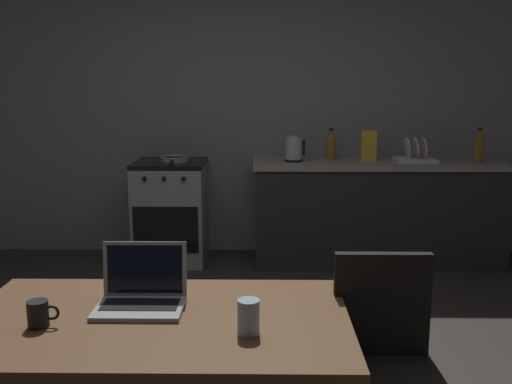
{
  "coord_description": "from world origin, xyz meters",
  "views": [
    {
      "loc": [
        0.26,
        -2.81,
        1.56
      ],
      "look_at": [
        0.22,
        0.93,
        0.84
      ],
      "focal_mm": 40.44,
      "sensor_mm": 36.0,
      "label": 1
    }
  ],
  "objects_px": {
    "chair": "(385,356)",
    "coffee_mug": "(39,314)",
    "bottle": "(479,146)",
    "electric_kettle": "(294,149)",
    "frying_pan": "(175,159)",
    "bottle_b": "(331,145)",
    "drinking_glass": "(248,317)",
    "dining_table": "(157,336)",
    "stove_oven": "(171,211)",
    "laptop": "(141,295)",
    "cereal_box": "(369,146)",
    "dish_rack": "(415,156)"
  },
  "relations": [
    {
      "from": "dining_table",
      "to": "bottle",
      "type": "bearing_deg",
      "value": 53.14
    },
    {
      "from": "bottle_b",
      "to": "dining_table",
      "type": "bearing_deg",
      "value": -107.54
    },
    {
      "from": "coffee_mug",
      "to": "cereal_box",
      "type": "bearing_deg",
      "value": 61.53
    },
    {
      "from": "dining_table",
      "to": "frying_pan",
      "type": "bearing_deg",
      "value": 97.33
    },
    {
      "from": "chair",
      "to": "electric_kettle",
      "type": "xyz_separation_m",
      "value": [
        -0.21,
        2.86,
        0.46
      ]
    },
    {
      "from": "bottle",
      "to": "frying_pan",
      "type": "xyz_separation_m",
      "value": [
        -2.58,
        0.02,
        -0.11
      ]
    },
    {
      "from": "laptop",
      "to": "drinking_glass",
      "type": "height_order",
      "value": "laptop"
    },
    {
      "from": "frying_pan",
      "to": "chair",
      "type": "bearing_deg",
      "value": -66.51
    },
    {
      "from": "frying_pan",
      "to": "cereal_box",
      "type": "height_order",
      "value": "cereal_box"
    },
    {
      "from": "frying_pan",
      "to": "dish_rack",
      "type": "xyz_separation_m",
      "value": [
        2.06,
        0.03,
        0.02
      ]
    },
    {
      "from": "chair",
      "to": "coffee_mug",
      "type": "xyz_separation_m",
      "value": [
        -1.24,
        -0.2,
        0.25
      ]
    },
    {
      "from": "laptop",
      "to": "drinking_glass",
      "type": "relative_size",
      "value": 2.67
    },
    {
      "from": "stove_oven",
      "to": "coffee_mug",
      "type": "xyz_separation_m",
      "value": [
        0.04,
        -3.06,
        0.34
      ]
    },
    {
      "from": "chair",
      "to": "laptop",
      "type": "distance_m",
      "value": 0.96
    },
    {
      "from": "dining_table",
      "to": "chair",
      "type": "height_order",
      "value": "chair"
    },
    {
      "from": "bottle",
      "to": "frying_pan",
      "type": "distance_m",
      "value": 2.58
    },
    {
      "from": "coffee_mug",
      "to": "drinking_glass",
      "type": "height_order",
      "value": "drinking_glass"
    },
    {
      "from": "chair",
      "to": "drinking_glass",
      "type": "relative_size",
      "value": 7.58
    },
    {
      "from": "laptop",
      "to": "coffee_mug",
      "type": "relative_size",
      "value": 2.88
    },
    {
      "from": "dining_table",
      "to": "laptop",
      "type": "relative_size",
      "value": 4.31
    },
    {
      "from": "electric_kettle",
      "to": "bottle",
      "type": "distance_m",
      "value": 1.56
    },
    {
      "from": "dish_rack",
      "to": "chair",
      "type": "bearing_deg",
      "value": -106.2
    },
    {
      "from": "coffee_mug",
      "to": "bottle_b",
      "type": "distance_m",
      "value": 3.43
    },
    {
      "from": "cereal_box",
      "to": "bottle",
      "type": "bearing_deg",
      "value": -4.38
    },
    {
      "from": "bottle_b",
      "to": "bottle",
      "type": "bearing_deg",
      "value": -6.03
    },
    {
      "from": "stove_oven",
      "to": "drinking_glass",
      "type": "height_order",
      "value": "stove_oven"
    },
    {
      "from": "dining_table",
      "to": "coffee_mug",
      "type": "distance_m",
      "value": 0.41
    },
    {
      "from": "chair",
      "to": "drinking_glass",
      "type": "bearing_deg",
      "value": -131.73
    },
    {
      "from": "dining_table",
      "to": "drinking_glass",
      "type": "xyz_separation_m",
      "value": [
        0.33,
        -0.13,
        0.13
      ]
    },
    {
      "from": "laptop",
      "to": "bottle",
      "type": "relative_size",
      "value": 1.1
    },
    {
      "from": "electric_kettle",
      "to": "dish_rack",
      "type": "height_order",
      "value": "electric_kettle"
    },
    {
      "from": "stove_oven",
      "to": "chair",
      "type": "relative_size",
      "value": 0.98
    },
    {
      "from": "chair",
      "to": "frying_pan",
      "type": "distance_m",
      "value": 3.11
    },
    {
      "from": "chair",
      "to": "coffee_mug",
      "type": "relative_size",
      "value": 8.15
    },
    {
      "from": "stove_oven",
      "to": "drinking_glass",
      "type": "distance_m",
      "value": 3.22
    },
    {
      "from": "frying_pan",
      "to": "drinking_glass",
      "type": "xyz_separation_m",
      "value": [
        0.71,
        -3.09,
        -0.12
      ]
    },
    {
      "from": "chair",
      "to": "bottle",
      "type": "distance_m",
      "value": 3.15
    },
    {
      "from": "frying_pan",
      "to": "coffee_mug",
      "type": "relative_size",
      "value": 3.85
    },
    {
      "from": "dining_table",
      "to": "cereal_box",
      "type": "bearing_deg",
      "value": 66.86
    },
    {
      "from": "electric_kettle",
      "to": "coffee_mug",
      "type": "xyz_separation_m",
      "value": [
        -1.03,
        -3.06,
        -0.21
      ]
    },
    {
      "from": "laptop",
      "to": "bottle_b",
      "type": "relative_size",
      "value": 1.15
    },
    {
      "from": "bottle",
      "to": "laptop",
      "type": "bearing_deg",
      "value": -128.71
    },
    {
      "from": "drinking_glass",
      "to": "bottle_b",
      "type": "bearing_deg",
      "value": 78.74
    },
    {
      "from": "bottle",
      "to": "cereal_box",
      "type": "height_order",
      "value": "bottle"
    },
    {
      "from": "stove_oven",
      "to": "dining_table",
      "type": "relative_size",
      "value": 0.64
    },
    {
      "from": "drinking_glass",
      "to": "dish_rack",
      "type": "relative_size",
      "value": 0.35
    },
    {
      "from": "cereal_box",
      "to": "bottle_b",
      "type": "bearing_deg",
      "value": 169.22
    },
    {
      "from": "frying_pan",
      "to": "bottle",
      "type": "bearing_deg",
      "value": -0.48
    },
    {
      "from": "bottle",
      "to": "electric_kettle",
      "type": "bearing_deg",
      "value": 178.16
    },
    {
      "from": "electric_kettle",
      "to": "chair",
      "type": "bearing_deg",
      "value": -85.8
    }
  ]
}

